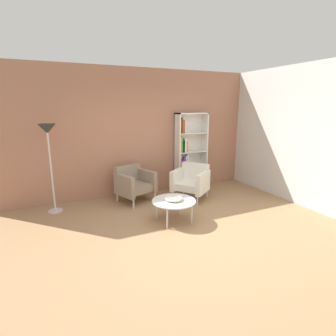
{
  "coord_description": "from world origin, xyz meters",
  "views": [
    {
      "loc": [
        -1.94,
        -3.46,
        2.07
      ],
      "look_at": [
        0.0,
        0.84,
        0.95
      ],
      "focal_mm": 28.18,
      "sensor_mm": 36.0,
      "label": 1
    }
  ],
  "objects": [
    {
      "name": "floor_lamp_torchiere",
      "position": [
        -1.96,
        1.98,
        1.45
      ],
      "size": [
        0.32,
        0.32,
        1.74
      ],
      "color": "silver",
      "rests_on": "ground_plane"
    },
    {
      "name": "coffee_table_low",
      "position": [
        0.01,
        0.6,
        0.37
      ],
      "size": [
        0.8,
        0.8,
        0.4
      ],
      "color": "silver",
      "rests_on": "ground_plane"
    },
    {
      "name": "armchair_near_window",
      "position": [
        0.89,
        1.53,
        0.41
      ],
      "size": [
        0.94,
        0.95,
        0.78
      ],
      "rotation": [
        0.0,
        0.0,
        -0.92
      ],
      "color": "white",
      "rests_on": "ground_plane"
    },
    {
      "name": "plaster_right_partition",
      "position": [
        2.86,
        0.6,
        1.45
      ],
      "size": [
        0.12,
        5.2,
        2.9
      ],
      "primitive_type": "cube",
      "color": "silver",
      "rests_on": "ground_plane"
    },
    {
      "name": "armchair_spare_guest",
      "position": [
        -0.33,
        1.91,
        0.41
      ],
      "size": [
        0.89,
        0.86,
        0.78
      ],
      "rotation": [
        0.0,
        0.0,
        0.37
      ],
      "color": "gray",
      "rests_on": "ground_plane"
    },
    {
      "name": "brick_back_panel",
      "position": [
        0.0,
        2.46,
        1.45
      ],
      "size": [
        6.4,
        0.12,
        2.9
      ],
      "primitive_type": "cube",
      "color": "#A87056",
      "rests_on": "ground_plane"
    },
    {
      "name": "decorative_bowl",
      "position": [
        0.01,
        0.6,
        0.43
      ],
      "size": [
        0.32,
        0.32,
        0.05
      ],
      "color": "beige",
      "rests_on": "coffee_table_low"
    },
    {
      "name": "bookshelf_tall",
      "position": [
        1.18,
        2.25,
        0.91
      ],
      "size": [
        0.8,
        0.3,
        1.9
      ],
      "color": "silver",
      "rests_on": "ground_plane"
    },
    {
      "name": "ground_plane",
      "position": [
        0.0,
        0.0,
        0.0
      ],
      "size": [
        8.32,
        8.32,
        0.0
      ],
      "primitive_type": "plane",
      "color": "#9E7751"
    }
  ]
}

